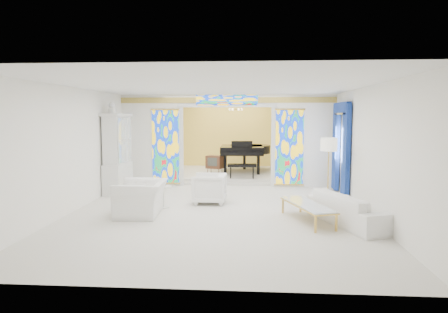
# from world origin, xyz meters

# --- Properties ---
(floor) EXTENTS (12.00, 12.00, 0.00)m
(floor) POSITION_xyz_m (0.00, 0.00, 0.00)
(floor) COLOR silver
(floor) RESTS_ON ground
(ceiling) EXTENTS (7.00, 12.00, 0.02)m
(ceiling) POSITION_xyz_m (0.00, 0.00, 3.00)
(ceiling) COLOR white
(ceiling) RESTS_ON wall_back
(wall_back) EXTENTS (7.00, 0.02, 3.00)m
(wall_back) POSITION_xyz_m (0.00, 6.00, 1.50)
(wall_back) COLOR white
(wall_back) RESTS_ON floor
(wall_front) EXTENTS (7.00, 0.02, 3.00)m
(wall_front) POSITION_xyz_m (0.00, -6.00, 1.50)
(wall_front) COLOR white
(wall_front) RESTS_ON floor
(wall_left) EXTENTS (0.02, 12.00, 3.00)m
(wall_left) POSITION_xyz_m (-3.50, 0.00, 1.50)
(wall_left) COLOR white
(wall_left) RESTS_ON floor
(wall_right) EXTENTS (0.02, 12.00, 3.00)m
(wall_right) POSITION_xyz_m (3.50, 0.00, 1.50)
(wall_right) COLOR white
(wall_right) RESTS_ON floor
(partition_wall) EXTENTS (7.00, 0.22, 3.00)m
(partition_wall) POSITION_xyz_m (0.00, 2.00, 1.65)
(partition_wall) COLOR white
(partition_wall) RESTS_ON floor
(stained_glass_left) EXTENTS (0.90, 0.04, 2.40)m
(stained_glass_left) POSITION_xyz_m (-2.03, 1.89, 1.30)
(stained_glass_left) COLOR gold
(stained_glass_left) RESTS_ON partition_wall
(stained_glass_right) EXTENTS (0.90, 0.04, 2.40)m
(stained_glass_right) POSITION_xyz_m (2.03, 1.89, 1.30)
(stained_glass_right) COLOR gold
(stained_glass_right) RESTS_ON partition_wall
(stained_glass_transom) EXTENTS (2.00, 0.04, 0.34)m
(stained_glass_transom) POSITION_xyz_m (0.00, 1.89, 2.82)
(stained_glass_transom) COLOR gold
(stained_glass_transom) RESTS_ON partition_wall
(alcove_platform) EXTENTS (6.80, 3.80, 0.18)m
(alcove_platform) POSITION_xyz_m (0.00, 4.10, 0.09)
(alcove_platform) COLOR silver
(alcove_platform) RESTS_ON floor
(gold_curtain_back) EXTENTS (6.70, 0.10, 2.90)m
(gold_curtain_back) POSITION_xyz_m (0.00, 5.88, 1.50)
(gold_curtain_back) COLOR gold
(gold_curtain_back) RESTS_ON wall_back
(chandelier) EXTENTS (0.48, 0.48, 0.30)m
(chandelier) POSITION_xyz_m (0.20, 4.00, 2.55)
(chandelier) COLOR gold
(chandelier) RESTS_ON ceiling
(blue_drapes) EXTENTS (0.14, 1.85, 2.65)m
(blue_drapes) POSITION_xyz_m (3.40, 0.70, 1.58)
(blue_drapes) COLOR navy
(blue_drapes) RESTS_ON wall_right
(china_cabinet) EXTENTS (0.56, 1.46, 2.72)m
(china_cabinet) POSITION_xyz_m (-3.22, 0.60, 1.17)
(china_cabinet) COLOR silver
(china_cabinet) RESTS_ON floor
(armchair_left) EXTENTS (1.13, 1.28, 0.80)m
(armchair_left) POSITION_xyz_m (-1.76, -2.09, 0.40)
(armchair_left) COLOR white
(armchair_left) RESTS_ON floor
(armchair_right) EXTENTS (0.88, 0.86, 0.79)m
(armchair_right) POSITION_xyz_m (-0.31, -0.70, 0.40)
(armchair_right) COLOR white
(armchair_right) RESTS_ON floor
(sofa) EXTENTS (1.64, 2.42, 0.66)m
(sofa) POSITION_xyz_m (2.95, -2.51, 0.33)
(sofa) COLOR white
(sofa) RESTS_ON floor
(side_table) EXTENTS (0.47, 0.47, 0.55)m
(side_table) POSITION_xyz_m (-1.42, -1.31, 0.36)
(side_table) COLOR silver
(side_table) RESTS_ON floor
(vase) EXTENTS (0.22, 0.22, 0.19)m
(vase) POSITION_xyz_m (-1.42, -1.31, 0.65)
(vase) COLOR white
(vase) RESTS_ON side_table
(coffee_table) EXTENTS (1.08, 1.87, 0.40)m
(coffee_table) POSITION_xyz_m (2.04, -2.40, 0.37)
(coffee_table) COLOR silver
(coffee_table) RESTS_ON floor
(floor_lamp) EXTENTS (0.56, 0.56, 1.75)m
(floor_lamp) POSITION_xyz_m (2.80, -0.66, 1.49)
(floor_lamp) COLOR gold
(floor_lamp) RESTS_ON floor
(grand_piano) EXTENTS (1.95, 3.06, 1.21)m
(grand_piano) POSITION_xyz_m (0.58, 4.22, 1.00)
(grand_piano) COLOR black
(grand_piano) RESTS_ON alcove_platform
(tv_console) EXTENTS (0.68, 0.57, 0.67)m
(tv_console) POSITION_xyz_m (-0.54, 3.41, 0.62)
(tv_console) COLOR #56321F
(tv_console) RESTS_ON alcove_platform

